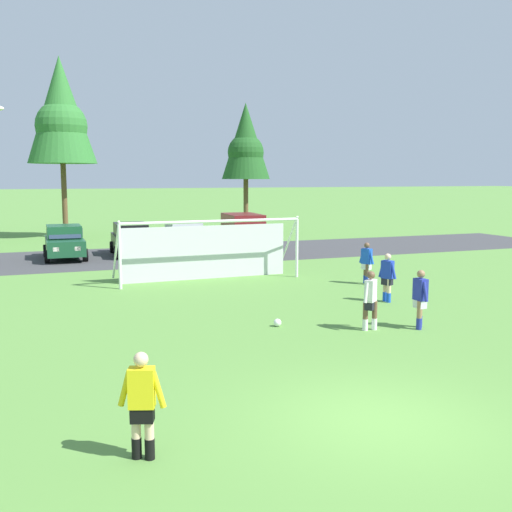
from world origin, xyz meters
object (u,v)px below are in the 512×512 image
Objects in this scene: parked_car_slot_far_left at (65,242)px; parked_car_slot_left at (131,239)px; soccer_goal at (207,248)px; player_winger_left at (370,301)px; parked_car_slot_center at (244,233)px; player_defender_far at (366,263)px; referee at (142,406)px; player_striker_near at (387,278)px; player_midfield_center at (420,299)px; soccer_ball at (278,323)px; parked_car_slot_center_left at (184,238)px.

parked_car_slot_left is (3.45, 0.37, 0.00)m from parked_car_slot_far_left.
soccer_goal reaches higher than player_winger_left.
parked_car_slot_center is at bearing 82.04° from player_winger_left.
player_defender_far is 10.78m from parked_car_slot_center.
parked_car_slot_left is at bearing 120.63° from player_defender_far.
player_winger_left is at bearing -97.96° from parked_car_slot_center.
referee is at bearing -109.74° from soccer_goal.
soccer_goal is 4.54× the size of player_striker_near.
referee is 1.00× the size of player_midfield_center.
soccer_goal is 4.54× the size of player_defender_far.
parked_car_slot_center reaches higher than referee.
player_winger_left is (1.87, -9.44, -0.47)m from soccer_goal.
parked_car_slot_center reaches higher than soccer_ball.
player_striker_near and player_winger_left have the same top height.
parked_car_slot_center reaches higher than player_midfield_center.
parked_car_slot_left is at bearing 94.41° from soccer_ball.
player_striker_near is 1.00× the size of player_midfield_center.
parked_car_slot_center_left reaches higher than player_winger_left.
parked_car_slot_far_left is 0.89× the size of parked_car_slot_center.
soccer_goal is at bearing 101.20° from player_winger_left.
soccer_goal is at bearing 108.45° from player_midfield_center.
parked_car_slot_center_left is at bearing 85.01° from soccer_ball.
parked_car_slot_far_left is at bearing 177.06° from parked_car_slot_center_left.
soccer_goal is at bearing -119.47° from parked_car_slot_center.
soccer_goal is at bearing 124.58° from player_striker_near.
parked_car_slot_center reaches higher than player_winger_left.
parked_car_slot_center is (5.90, -1.46, 0.24)m from parked_car_slot_left.
parked_car_slot_center_left reaches higher than referee.
parked_car_slot_center reaches higher than player_defender_far.
referee is 1.00× the size of player_striker_near.
soccer_goal reaches higher than player_midfield_center.
parked_car_slot_far_left reaches higher than referee.
player_midfield_center is at bearing 30.39° from referee.
soccer_goal is 8.61m from parked_car_slot_center.
player_winger_left is (-1.39, 0.32, 0.00)m from player_midfield_center.
soccer_goal is 9.12m from parked_car_slot_left.
parked_car_slot_center is at bearing -6.66° from parked_car_slot_far_left.
player_defender_far is 0.39× the size of parked_car_slot_far_left.
soccer_ball is at bearing 53.10° from referee.
player_defender_far is at bearing 46.91° from referee.
parked_car_slot_center_left is (6.20, -0.32, 0.00)m from parked_car_slot_far_left.
referee is 23.37m from parked_car_slot_far_left.
parked_car_slot_center_left is (6.40, 23.05, 0.05)m from referee.
referee is 9.92m from player_midfield_center.
parked_car_slot_center_left reaches higher than player_striker_near.
parked_car_slot_left is 6.08m from parked_car_slot_center.
player_winger_left is at bearing -79.13° from parked_car_slot_left.
soccer_ball is 0.13× the size of player_midfield_center.
parked_car_slot_center_left is (1.09, 8.27, -0.42)m from soccer_goal.
parked_car_slot_center is (9.34, -1.09, 0.24)m from parked_car_slot_far_left.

